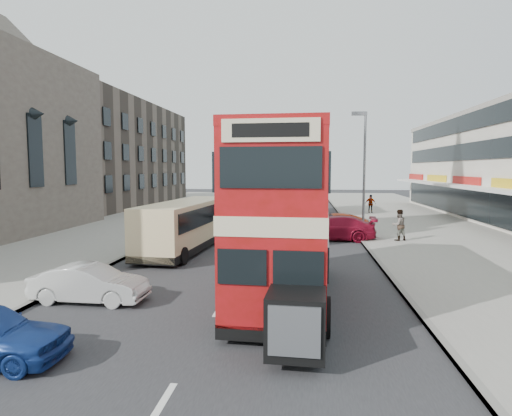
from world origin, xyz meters
The scene contains 17 objects.
ground centered at (0.00, 0.00, 0.00)m, with size 160.00×160.00×0.00m, color #28282B.
road_surface centered at (0.00, 20.00, 0.01)m, with size 12.00×90.00×0.01m, color #28282B.
pavement_right centered at (12.00, 20.00, 0.07)m, with size 12.00×90.00×0.15m, color gray.
pavement_left centered at (-12.00, 20.00, 0.07)m, with size 12.00×90.00×0.15m, color gray.
kerb_left centered at (-6.10, 20.00, 0.07)m, with size 0.20×90.00×0.16m, color gray.
kerb_right centered at (6.10, 20.00, 0.07)m, with size 0.20×90.00×0.16m, color gray.
brick_terrace centered at (-22.00, 38.00, 6.00)m, with size 14.00×28.00×12.00m, color #66594C.
street_lamp centered at (6.52, 18.00, 4.78)m, with size 1.00×0.20×8.12m.
bus_main centered at (2.04, 3.06, 2.89)m, with size 3.14×10.07×5.49m.
bus_second centered at (2.80, 29.82, 2.56)m, with size 2.58×8.87×4.86m.
coach centered at (-3.67, 11.28, 1.44)m, with size 3.08×9.40×2.45m.
car_left_front centered at (-4.39, 2.00, 0.62)m, with size 1.32×3.78×1.24m, color beige.
car_right_a centered at (4.46, 15.45, 0.75)m, with size 2.09×5.14×1.49m, color maroon.
car_right_b centered at (4.76, 19.15, 0.64)m, with size 2.12×4.60×1.28m, color #E04B16.
pedestrian_near centered at (8.24, 14.84, 1.08)m, with size 0.69×0.47×1.87m, color gray.
pedestrian_far centered at (9.03, 31.05, 1.03)m, with size 1.03×0.43×1.75m, color gray.
cyclist centered at (3.69, 17.60, 0.84)m, with size 0.72×1.63×2.31m.
Camera 1 is at (2.60, -11.24, 4.41)m, focal length 30.24 mm.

